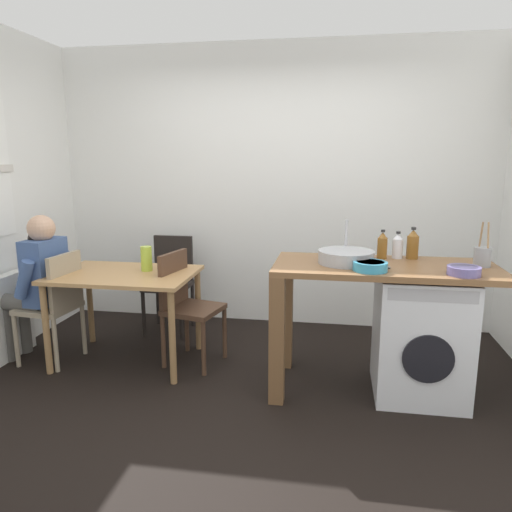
# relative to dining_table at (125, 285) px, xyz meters

# --- Properties ---
(ground_plane) EXTENTS (5.46, 5.46, 0.00)m
(ground_plane) POSITION_rel_dining_table_xyz_m (1.02, -0.54, -0.64)
(ground_plane) COLOR black
(wall_back) EXTENTS (4.60, 0.10, 2.70)m
(wall_back) POSITION_rel_dining_table_xyz_m (1.02, 1.21, 0.71)
(wall_back) COLOR white
(wall_back) RESTS_ON ground_plane
(dining_table) EXTENTS (1.10, 0.76, 0.74)m
(dining_table) POSITION_rel_dining_table_xyz_m (0.00, 0.00, 0.00)
(dining_table) COLOR tan
(dining_table) RESTS_ON ground_plane
(chair_person_seat) EXTENTS (0.43, 0.43, 0.90)m
(chair_person_seat) POSITION_rel_dining_table_xyz_m (-0.55, -0.11, -0.14)
(chair_person_seat) COLOR gray
(chair_person_seat) RESTS_ON ground_plane
(chair_opposite) EXTENTS (0.48, 0.48, 0.90)m
(chair_opposite) POSITION_rel_dining_table_xyz_m (0.48, 0.07, -0.14)
(chair_opposite) COLOR #4C3323
(chair_opposite) RESTS_ON ground_plane
(chair_spare_by_wall) EXTENTS (0.40, 0.40, 0.90)m
(chair_spare_by_wall) POSITION_rel_dining_table_xyz_m (0.10, 0.77, -0.14)
(chair_spare_by_wall) COLOR black
(chair_spare_by_wall) RESTS_ON ground_plane
(seated_person) EXTENTS (0.52, 0.52, 1.20)m
(seated_person) POSITION_rel_dining_table_xyz_m (-0.71, -0.09, 0.03)
(seated_person) COLOR #595651
(seated_person) RESTS_ON ground_plane
(kitchen_counter) EXTENTS (1.50, 0.68, 0.92)m
(kitchen_counter) POSITION_rel_dining_table_xyz_m (1.77, -0.18, 0.12)
(kitchen_counter) COLOR brown
(kitchen_counter) RESTS_ON ground_plane
(washing_machine) EXTENTS (0.60, 0.61, 0.86)m
(washing_machine) POSITION_rel_dining_table_xyz_m (2.24, -0.19, -0.21)
(washing_machine) COLOR silver
(washing_machine) RESTS_ON ground_plane
(sink_basin) EXTENTS (0.38, 0.38, 0.09)m
(sink_basin) POSITION_rel_dining_table_xyz_m (1.72, -0.18, 0.32)
(sink_basin) COLOR #9EA0A5
(sink_basin) RESTS_ON kitchen_counter
(tap) EXTENTS (0.02, 0.02, 0.28)m
(tap) POSITION_rel_dining_table_xyz_m (1.72, -0.00, 0.42)
(tap) COLOR #B2B2B7
(tap) RESTS_ON kitchen_counter
(bottle_tall_green) EXTENTS (0.07, 0.07, 0.21)m
(bottle_tall_green) POSITION_rel_dining_table_xyz_m (1.98, 0.03, 0.37)
(bottle_tall_green) COLOR brown
(bottle_tall_green) RESTS_ON kitchen_counter
(bottle_squat_brown) EXTENTS (0.07, 0.07, 0.20)m
(bottle_squat_brown) POSITION_rel_dining_table_xyz_m (2.09, 0.05, 0.37)
(bottle_squat_brown) COLOR silver
(bottle_squat_brown) RESTS_ON kitchen_counter
(bottle_clear_small) EXTENTS (0.08, 0.08, 0.23)m
(bottle_clear_small) POSITION_rel_dining_table_xyz_m (2.19, 0.06, 0.38)
(bottle_clear_small) COLOR brown
(bottle_clear_small) RESTS_ON kitchen_counter
(mixing_bowl) EXTENTS (0.22, 0.22, 0.06)m
(mixing_bowl) POSITION_rel_dining_table_xyz_m (1.87, -0.38, 0.31)
(mixing_bowl) COLOR teal
(mixing_bowl) RESTS_ON kitchen_counter
(utensil_crock) EXTENTS (0.11, 0.11, 0.30)m
(utensil_crock) POSITION_rel_dining_table_xyz_m (2.61, -0.13, 0.35)
(utensil_crock) COLOR gray
(utensil_crock) RESTS_ON kitchen_counter
(colander) EXTENTS (0.20, 0.20, 0.06)m
(colander) POSITION_rel_dining_table_xyz_m (2.43, -0.40, 0.31)
(colander) COLOR slate
(colander) RESTS_ON kitchen_counter
(vase) EXTENTS (0.09, 0.09, 0.20)m
(vase) POSITION_rel_dining_table_xyz_m (0.15, 0.10, 0.20)
(vase) COLOR #A8C63D
(vase) RESTS_ON dining_table
(scissors) EXTENTS (0.15, 0.06, 0.01)m
(scissors) POSITION_rel_dining_table_xyz_m (1.93, -0.28, 0.28)
(scissors) COLOR #B2B2B7
(scissors) RESTS_ON kitchen_counter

